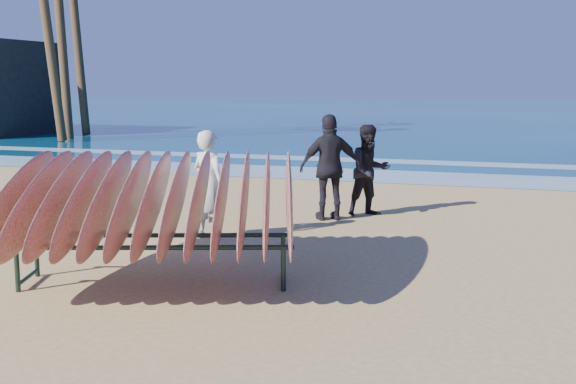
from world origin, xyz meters
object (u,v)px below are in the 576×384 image
surfboard_rack (154,200)px  person_dark_b (330,167)px  person_dark_a (369,170)px  person_white (209,185)px

surfboard_rack → person_dark_b: size_ratio=2.21×
surfboard_rack → person_dark_a: (1.44, 5.06, -0.18)m
person_white → person_dark_a: (1.86, 2.65, -0.02)m
person_white → person_dark_b: (1.31, 2.05, 0.08)m
surfboard_rack → person_dark_b: 4.55m
person_dark_a → person_dark_b: 0.82m
person_dark_a → person_dark_b: size_ratio=0.89×
surfboard_rack → person_dark_b: person_dark_b is taller
person_dark_a → person_dark_b: person_dark_b is taller
surfboard_rack → person_dark_a: size_ratio=2.48×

